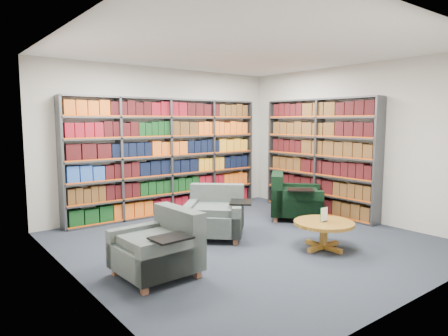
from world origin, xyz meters
TOP-DOWN VIEW (x-y plane):
  - room_shell at (0.00, 0.00)m, footprint 5.02×5.02m
  - bookshelf_back at (0.00, 2.34)m, footprint 4.00×0.28m
  - bookshelf_right at (2.34, 0.60)m, footprint 0.28×2.50m
  - chair_teal_left at (-0.21, 0.54)m, footprint 1.21×1.21m
  - chair_green_right at (1.59, 0.61)m, footprint 1.29×1.29m
  - chair_teal_front at (-1.66, -0.36)m, footprint 0.87×1.00m
  - coffee_table at (0.60, -0.91)m, footprint 0.83×0.83m

SIDE VIEW (x-z plane):
  - chair_teal_front at x=-1.66m, z-range -0.07..0.69m
  - coffee_table at x=0.60m, z-range 0.02..0.61m
  - chair_teal_left at x=-0.21m, z-range -0.08..0.71m
  - chair_green_right at x=1.59m, z-range -0.08..0.75m
  - bookshelf_back at x=0.00m, z-range 0.00..2.20m
  - bookshelf_right at x=2.34m, z-range 0.00..2.20m
  - room_shell at x=0.00m, z-range -0.01..2.81m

